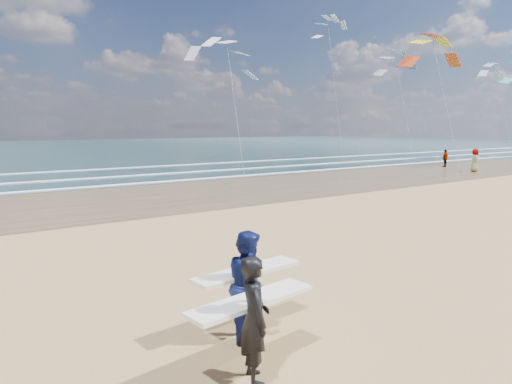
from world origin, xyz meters
TOP-DOWN VIEW (x-y plane):
  - wet_sand_strip at (20.00, 18.00)m, footprint 220.00×12.00m
  - ocean at (20.00, 72.00)m, footprint 220.00×100.00m
  - foam_breakers at (20.00, 28.10)m, footprint 220.00×11.70m
  - surfer_near at (-1.30, -0.09)m, footprint 2.25×1.15m
  - surfer_far at (-0.60, 1.09)m, footprint 2.25×1.32m
  - beachgoer_0 at (30.58, 15.00)m, footprint 1.06×1.08m
  - beachgoer_1 at (32.86, 19.12)m, footprint 0.94×0.43m
  - kite_0 at (29.86, 18.06)m, footprint 7.40×4.91m
  - kite_1 at (14.11, 25.44)m, footprint 6.46×4.81m
  - kite_2 at (37.93, 28.32)m, footprint 6.76×4.84m
  - kite_4 at (59.39, 28.37)m, footprint 5.83×4.74m
  - kite_5 at (30.84, 31.65)m, footprint 5.12×4.66m

SIDE VIEW (x-z plane):
  - wet_sand_strip at x=20.00m, z-range 0.00..0.01m
  - ocean at x=20.00m, z-range 0.00..0.02m
  - foam_breakers at x=20.00m, z-range 0.02..0.08m
  - beachgoer_1 at x=32.86m, z-range 0.00..1.58m
  - beachgoer_0 at x=30.58m, z-range 0.00..1.87m
  - surfer_near at x=-1.30m, z-range 0.02..1.89m
  - surfer_far at x=-0.60m, z-range 0.01..1.92m
  - kite_1 at x=14.11m, z-range 0.85..12.38m
  - kite_4 at x=59.39m, z-range 0.65..14.18m
  - kite_0 at x=29.86m, z-range 1.30..14.01m
  - kite_2 at x=37.93m, z-range 1.05..14.41m
  - kite_5 at x=30.84m, z-range 0.41..16.89m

